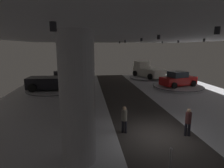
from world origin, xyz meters
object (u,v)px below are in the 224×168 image
Objects in this scene: display_car_deep_left at (68,74)px; visitor_walking_near at (124,118)px; pickup_truck_deep_right at (147,71)px; column_left at (77,99)px; display_platform_deep_right at (148,78)px; display_platform_far_right at (178,87)px; pickup_truck_far_left at (56,81)px; visitor_walking_far at (188,120)px; display_car_far_right at (178,79)px; display_platform_deep_left at (69,80)px; display_platform_far_left at (54,90)px; brand_sign_pylon at (80,96)px.

display_car_deep_left is 2.73× the size of visitor_walking_near.
visitor_walking_near is (-7.16, -17.61, -0.25)m from pickup_truck_deep_right.
display_platform_deep_right is at bearing 63.59° from column_left.
pickup_truck_far_left reaches higher than display_platform_far_right.
pickup_truck_far_left is 14.55m from visitor_walking_far.
display_platform_deep_right is at bearing 100.20° from display_car_far_right.
display_platform_deep_left is at bearing 153.17° from display_car_far_right.
pickup_truck_far_left is (0.32, -0.02, 1.04)m from display_platform_far_left.
pickup_truck_deep_right is at bearing 110.37° from display_platform_deep_right.
display_platform_far_left is at bearing -152.03° from pickup_truck_deep_right.
display_platform_deep_left is 3.51× the size of visitor_walking_near.
display_platform_far_left is 14.67m from pickup_truck_deep_right.
display_car_deep_left is at bearing 98.14° from brand_sign_pylon.
visitor_walking_far is at bearing -65.56° from display_platform_deep_left.
display_platform_deep_left is 6.43m from pickup_truck_far_left.
visitor_walking_near is at bearing -61.79° from display_platform_far_left.
brand_sign_pylon is 14.38m from display_platform_far_right.
visitor_walking_far is at bearing -20.14° from brand_sign_pylon.
brand_sign_pylon reaches higher than pickup_truck_far_left.
display_platform_far_right is 1.01× the size of pickup_truck_deep_right.
pickup_truck_deep_right reaches higher than display_car_far_right.
visitor_walking_near is at bearing 42.59° from column_left.
display_platform_deep_left is 19.65m from visitor_walking_far.
column_left is 0.96× the size of pickup_truck_deep_right.
pickup_truck_far_left is 3.40× the size of visitor_walking_near.
visitor_walking_near is (-7.27, -17.31, 0.78)m from display_platform_deep_right.
column_left is 1.21× the size of display_car_far_right.
display_car_far_right is at bearing -79.36° from pickup_truck_deep_right.
pickup_truck_deep_right reaches higher than display_car_deep_left.
brand_sign_pylon is 18.95m from pickup_truck_deep_right.
brand_sign_pylon is at bearing -81.94° from display_platform_deep_left.
brand_sign_pylon is 2.29× the size of visitor_walking_near.
pickup_truck_far_left is at bearing -3.09° from display_platform_far_left.
display_car_far_right is at bearing -1.68° from display_platform_far_left.
display_platform_deep_right is at bearing 100.45° from display_platform_far_right.
pickup_truck_far_left is 0.95× the size of pickup_truck_deep_right.
pickup_truck_far_left is 12.04m from visitor_walking_near.
pickup_truck_far_left reaches higher than display_platform_deep_right.
display_platform_far_right is 1.02× the size of display_platform_far_left.
display_car_deep_left is 0.76× the size of display_platform_deep_right.
visitor_walking_near is (4.76, -17.06, -0.13)m from display_car_deep_left.
display_car_deep_left is 11.94m from pickup_truck_deep_right.
display_platform_far_left is (-1.03, -6.29, -0.01)m from display_platform_deep_left.
visitor_walking_near is at bearing -129.55° from display_car_far_right.
brand_sign_pylon reaches higher than display_car_deep_left.
brand_sign_pylon is 0.63× the size of display_platform_far_right.
pickup_truck_deep_right is (11.92, 0.55, 0.12)m from display_car_deep_left.
display_car_far_right is 0.81× the size of display_platform_deep_left.
column_left is 6.26m from visitor_walking_far.
display_platform_deep_left reaches higher than display_platform_far_left.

